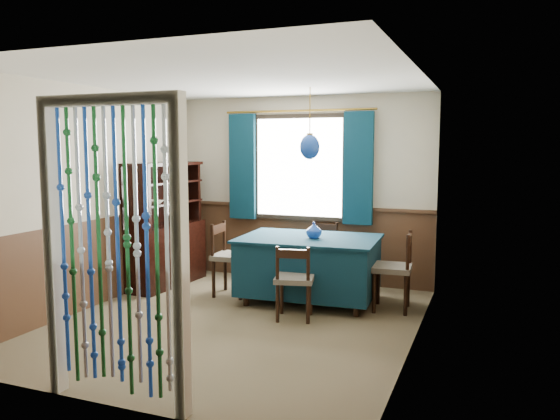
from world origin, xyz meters
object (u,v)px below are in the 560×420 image
at_px(chair_right, 395,269).
at_px(dining_table, 309,264).
at_px(chair_near, 294,280).
at_px(chair_left, 230,257).
at_px(vase_table, 314,231).
at_px(pendant_lamp, 310,147).
at_px(sideboard, 165,242).
at_px(vase_sideboard, 182,215).
at_px(chair_far, 320,253).
at_px(bowl_shelf, 154,202).

bearing_deg(chair_right, dining_table, 87.16).
bearing_deg(chair_right, chair_near, 123.99).
xyz_separation_m(chair_left, vase_table, (1.07, 0.03, 0.38)).
height_order(dining_table, chair_left, chair_left).
distance_m(pendant_lamp, vase_table, 0.97).
relative_size(sideboard, vase_table, 9.37).
relative_size(dining_table, chair_left, 1.84).
height_order(chair_near, vase_table, vase_table).
distance_m(sideboard, pendant_lamp, 2.38).
distance_m(chair_left, vase_sideboard, 1.15).
height_order(sideboard, vase_table, sideboard).
distance_m(chair_far, chair_left, 1.21).
distance_m(chair_near, vase_table, 0.79).
height_order(chair_near, chair_right, chair_right).
bearing_deg(chair_far, pendant_lamp, 107.68).
height_order(chair_left, sideboard, sideboard).
bearing_deg(chair_far, chair_left, 51.68).
xyz_separation_m(chair_left, bowl_shelf, (-0.96, -0.18, 0.66)).
distance_m(chair_left, pendant_lamp, 1.68).
relative_size(vase_table, vase_sideboard, 1.05).
relative_size(chair_left, bowl_shelf, 4.01).
xyz_separation_m(dining_table, chair_left, (-1.00, -0.07, 0.03)).
bearing_deg(chair_left, vase_sideboard, -120.50).
xyz_separation_m(dining_table, chair_far, (-0.09, 0.72, 0.00)).
bearing_deg(chair_far, vase_table, 112.52).
xyz_separation_m(chair_left, chair_right, (2.00, 0.10, -0.01)).
bearing_deg(bowl_shelf, chair_right, 5.43).
height_order(chair_far, chair_left, chair_left).
height_order(chair_near, pendant_lamp, pendant_lamp).
distance_m(chair_left, chair_right, 2.00).
bearing_deg(chair_right, vase_table, 89.84).
bearing_deg(vase_sideboard, dining_table, -11.42).
xyz_separation_m(chair_near, pendant_lamp, (-0.07, 0.71, 1.40)).
distance_m(chair_right, pendant_lamp, 1.68).
distance_m(pendant_lamp, bowl_shelf, 2.09).
height_order(dining_table, vase_sideboard, vase_sideboard).
bearing_deg(chair_left, pendant_lamp, 89.88).
bearing_deg(pendant_lamp, vase_sideboard, 168.58).
bearing_deg(sideboard, vase_sideboard, 84.28).
height_order(dining_table, vase_table, vase_table).
xyz_separation_m(chair_far, vase_sideboard, (-1.87, -0.33, 0.45)).
bearing_deg(chair_far, vase_sideboard, 20.41).
bearing_deg(vase_sideboard, pendant_lamp, -11.42).
relative_size(chair_far, vase_table, 4.86).
xyz_separation_m(chair_right, pendant_lamp, (-1.00, -0.02, 1.35)).
height_order(chair_right, sideboard, sideboard).
relative_size(chair_left, pendant_lamp, 1.10).
xyz_separation_m(vase_table, vase_sideboard, (-2.03, 0.44, 0.04)).
relative_size(chair_right, vase_table, 5.13).
height_order(chair_far, bowl_shelf, bowl_shelf).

